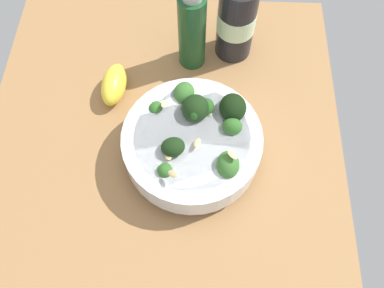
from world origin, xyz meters
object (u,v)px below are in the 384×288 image
object	(u,v)px
bowl_of_broccoli	(193,141)
bottle_short	(192,30)
lemon_wedge	(114,85)
bottle_tall	(236,20)

from	to	relation	value
bowl_of_broccoli	bottle_short	distance (cm)	19.85
lemon_wedge	bottle_tall	bearing A→B (deg)	26.60
bottle_tall	bottle_short	world-z (taller)	bottle_tall
bowl_of_broccoli	lemon_wedge	distance (cm)	18.60
bowl_of_broccoli	bottle_tall	xyz separation A→B (cm)	(6.65, 22.18, 3.52)
bowl_of_broccoli	bottle_tall	world-z (taller)	bottle_tall
lemon_wedge	bottle_short	bearing A→B (deg)	30.38
bowl_of_broccoli	bottle_tall	bearing A→B (deg)	73.31
bowl_of_broccoli	bottle_short	xyz separation A→B (cm)	(-0.97, 19.51, 3.53)
bottle_tall	bottle_short	xyz separation A→B (cm)	(-7.62, -2.67, 0.01)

